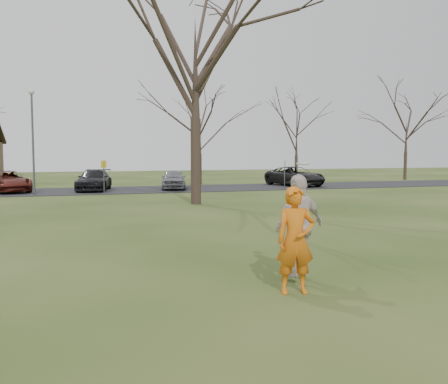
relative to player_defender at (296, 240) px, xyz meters
The scene contains 13 objects.
ground 1.08m from the player_defender, 84.07° to the left, with size 120.00×120.00×0.00m, color #1E380F.
parking_strip 25.48m from the player_defender, 89.89° to the left, with size 62.00×6.50×0.04m, color black.
player_defender is the anchor object (origin of this frame).
car_2 26.91m from the player_defender, 106.74° to the left, with size 2.24×4.85×1.35m, color #551C14.
car_3 25.64m from the player_defender, 95.37° to the left, with size 1.94×4.76×1.38m, color black.
car_4 25.32m from the player_defender, 83.41° to the left, with size 1.61×4.00×1.36m, color gray.
car_6 28.52m from the player_defender, 64.27° to the left, with size 2.40×5.20×1.44m, color black.
catching_play 0.92m from the player_defender, 59.37° to the left, with size 1.29×0.85×2.27m.
lamp_post 23.91m from the player_defender, 104.53° to the left, with size 0.34×0.34×6.27m.
sign_yellow 22.55m from the player_defender, 94.97° to the left, with size 0.35×0.35×2.08m.
sign_white 24.61m from the player_defender, 65.90° to the left, with size 0.35×0.35×2.08m.
big_tree 16.72m from the player_defender, 82.45° to the left, with size 9.00×9.00×14.00m, color #352821, non-canonical shape.
small_tree_row 30.98m from the player_defender, 81.74° to the left, with size 55.00×5.90×8.50m.
Camera 1 is at (-3.89, -8.35, 2.55)m, focal length 38.99 mm.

